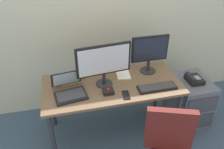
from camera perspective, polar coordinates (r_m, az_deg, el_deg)
name	(u,v)px	position (r m, az deg, el deg)	size (l,w,h in m)	color
ground_plane	(112,131)	(2.95, 0.00, -13.78)	(8.00, 8.00, 0.00)	#374E63
back_wall	(98,2)	(2.81, -3.48, 17.43)	(6.00, 0.10, 2.80)	beige
desk	(112,90)	(2.53, 0.00, -3.82)	(1.48, 0.69, 0.71)	brown
file_cabinet	(189,100)	(3.07, 18.49, -6.12)	(0.42, 0.53, 0.60)	#555865
desk_phone	(194,79)	(2.86, 19.65, -1.11)	(0.17, 0.20, 0.09)	black
monitor_main	(104,62)	(2.33, -2.04, 3.09)	(0.58, 0.18, 0.46)	#262628
monitor_side	(150,52)	(2.60, 9.31, 5.64)	(0.42, 0.18, 0.44)	#262628
keyboard	(157,87)	(2.45, 11.08, -3.13)	(0.41, 0.14, 0.03)	black
laptop	(69,89)	(2.35, -10.55, -3.60)	(0.35, 0.35, 0.22)	black
trackball_mouse	(108,91)	(2.33, -0.92, -4.20)	(0.11, 0.09, 0.07)	black
coffee_mug	(57,80)	(2.51, -13.42, -1.31)	(0.09, 0.08, 0.11)	#A3302D
paper_notepad	(123,74)	(2.63, 2.77, 0.07)	(0.15, 0.21, 0.01)	white
cell_phone	(126,95)	(2.32, 3.50, -5.09)	(0.07, 0.14, 0.01)	black
banana	(83,74)	(2.62, -7.24, 0.10)	(0.19, 0.04, 0.04)	yellow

